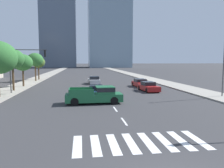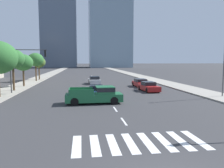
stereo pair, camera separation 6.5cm
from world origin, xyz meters
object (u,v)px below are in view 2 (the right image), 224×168
object	(u,v)px
pickup_truck	(97,95)
street_tree_fourth	(36,60)
sedan_red_1	(149,87)
street_tree_fifth	(39,62)
sedan_silver_0	(94,80)
sedan_blue_2	(96,91)
street_tree_third	(23,63)
street_tree_second	(13,59)
sedan_red_3	(141,83)
traffic_signal_far	(24,61)

from	to	relation	value
pickup_truck	street_tree_fourth	world-z (taller)	street_tree_fourth
sedan_red_1	street_tree_fifth	bearing A→B (deg)	-141.91
pickup_truck	sedan_silver_0	distance (m)	19.00
sedan_red_1	street_tree_fifth	size ratio (longest dim) A/B	0.92
sedan_blue_2	street_tree_third	bearing A→B (deg)	47.57
pickup_truck	sedan_red_1	xyz separation A→B (m)	(7.81, 7.90, -0.21)
sedan_red_1	sedan_blue_2	bearing A→B (deg)	-66.55
street_tree_second	street_tree_fifth	bearing A→B (deg)	90.00
sedan_red_3	traffic_signal_far	xyz separation A→B (m)	(-16.74, -5.52, 3.58)
sedan_red_3	street_tree_third	size ratio (longest dim) A/B	0.93
street_tree_third	street_tree_fourth	size ratio (longest dim) A/B	0.90
sedan_silver_0	street_tree_third	world-z (taller)	street_tree_third
traffic_signal_far	street_tree_second	bearing A→B (deg)	130.51
street_tree_second	sedan_silver_0	bearing A→B (deg)	37.39
sedan_red_3	street_tree_third	bearing A→B (deg)	-99.10
sedan_red_3	street_tree_fourth	distance (m)	22.77
pickup_truck	sedan_red_3	xyz separation A→B (m)	(8.11, 13.18, -0.21)
pickup_truck	sedan_blue_2	size ratio (longest dim) A/B	1.27
street_tree_fifth	sedan_blue_2	bearing A→B (deg)	-66.10
sedan_red_1	sedan_blue_2	xyz separation A→B (m)	(-7.58, -3.85, 0.02)
traffic_signal_far	street_tree_fourth	world-z (taller)	traffic_signal_far
sedan_red_1	sedan_red_3	world-z (taller)	sedan_red_1
pickup_truck	street_tree_fourth	bearing A→B (deg)	111.95
sedan_red_1	street_tree_third	distance (m)	20.29
traffic_signal_far	sedan_red_3	bearing A→B (deg)	18.26
street_tree_fourth	street_tree_third	bearing A→B (deg)	-90.00
sedan_blue_2	traffic_signal_far	xyz separation A→B (m)	(-8.85, 3.61, 3.56)
sedan_blue_2	traffic_signal_far	world-z (taller)	traffic_signal_far
sedan_red_3	street_tree_second	size ratio (longest dim) A/B	0.84
street_tree_fourth	sedan_red_1	bearing A→B (deg)	-43.28
street_tree_fourth	street_tree_fifth	world-z (taller)	street_tree_fourth
pickup_truck	sedan_red_3	distance (m)	15.48
pickup_truck	street_tree_third	xyz separation A→B (m)	(-10.73, 15.45, 3.13)
sedan_red_3	street_tree_fourth	world-z (taller)	street_tree_fourth
sedan_silver_0	sedan_red_3	world-z (taller)	sedan_silver_0
street_tree_fourth	sedan_red_3	bearing A→B (deg)	-32.88
street_tree_fourth	sedan_blue_2	bearing A→B (deg)	-62.78
sedan_silver_0	street_tree_fifth	xyz separation A→B (m)	(-11.59, 9.81, 3.28)
sedan_silver_0	sedan_blue_2	size ratio (longest dim) A/B	1.05
sedan_silver_0	sedan_red_1	bearing A→B (deg)	-150.42
sedan_blue_2	street_tree_fourth	distance (m)	24.27
sedan_red_3	street_tree_fifth	world-z (taller)	street_tree_fifth
pickup_truck	street_tree_fifth	distance (m)	30.88
sedan_red_3	street_tree_fourth	bearing A→B (deg)	-125.12
traffic_signal_far	street_tree_third	distance (m)	8.08
sedan_red_1	street_tree_fourth	xyz separation A→B (m)	(-18.54, 17.46, 3.85)
pickup_truck	sedan_red_1	size ratio (longest dim) A/B	1.22
street_tree_third	pickup_truck	bearing A→B (deg)	-55.21
sedan_red_1	sedan_red_3	bearing A→B (deg)	173.17
traffic_signal_far	pickup_truck	bearing A→B (deg)	-41.59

